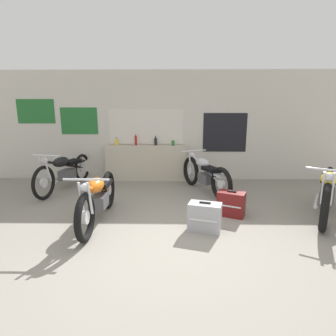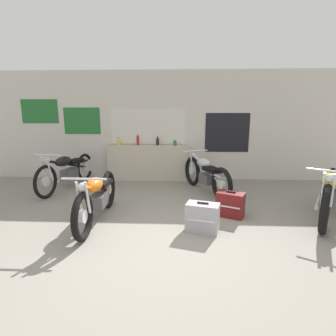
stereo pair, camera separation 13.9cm
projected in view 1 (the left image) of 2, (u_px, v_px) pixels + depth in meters
The scene contains 13 objects.
ground_plane at pixel (164, 244), 3.57m from camera, with size 24.00×24.00×0.00m, color gray.
wall_back at pixel (168, 126), 6.81m from camera, with size 10.00×0.07×2.80m.
sill_counter at pixel (146, 163), 6.84m from camera, with size 2.08×0.28×0.92m.
bottle_leftmost at pixel (116, 142), 6.72m from camera, with size 0.09×0.09×0.20m.
bottle_left_center at pixel (136, 140), 6.71m from camera, with size 0.06×0.06×0.32m.
bottle_center at pixel (156, 141), 6.74m from camera, with size 0.07×0.07×0.24m.
bottle_right_center at pixel (173, 143), 6.67m from camera, with size 0.08×0.08×0.16m.
motorcycle_yellow at pixel (327, 192), 4.43m from camera, with size 1.19×1.85×0.93m.
motorcycle_orange at pixel (98, 197), 4.21m from camera, with size 0.64×1.99×0.86m.
motorcycle_silver at pixel (205, 174), 5.80m from camera, with size 0.96×1.87×0.88m.
motorcycle_black at pixel (65, 170), 6.05m from camera, with size 0.66×2.22×0.90m.
hard_case_silver at pixel (205, 217), 3.93m from camera, with size 0.54×0.39×0.46m.
hard_case_darkred at pixel (231, 204), 4.51m from camera, with size 0.52×0.43×0.45m.
Camera 1 is at (0.11, -3.27, 1.76)m, focal length 28.00 mm.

